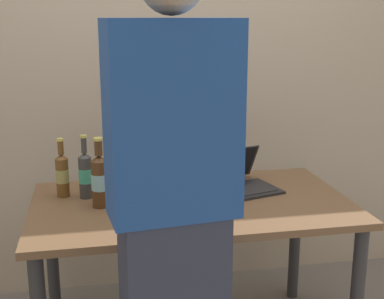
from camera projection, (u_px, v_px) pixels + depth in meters
The scene contains 7 objects.
desk at pixel (191, 221), 2.48m from camera, with size 1.48×0.84×0.77m.
laptop at pixel (239, 180), 2.63m from camera, with size 0.39×0.41×0.19m.
beer_bottle_green at pixel (100, 179), 2.35m from camera, with size 0.08×0.08×0.32m.
beer_bottle_dark at pixel (85, 174), 2.48m from camera, with size 0.06×0.06×0.31m.
beer_bottle_brown at pixel (62, 174), 2.49m from camera, with size 0.06×0.06×0.29m.
person_figure at pixel (174, 216), 1.78m from camera, with size 0.45×0.31×1.85m.
back_wall at pixel (166, 71), 3.05m from camera, with size 6.00×0.10×2.60m, color tan.
Camera 1 is at (-0.44, -2.27, 1.61)m, focal length 49.05 mm.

